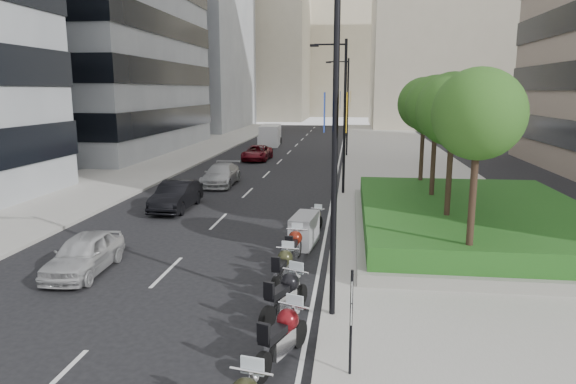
% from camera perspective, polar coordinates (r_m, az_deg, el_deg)
% --- Properties ---
extents(ground, '(160.00, 160.00, 0.00)m').
position_cam_1_polar(ground, '(14.43, -13.17, -14.31)').
color(ground, black).
rests_on(ground, ground).
extents(sidewalk_right, '(10.00, 100.00, 0.15)m').
position_cam_1_polar(sidewalk_right, '(42.82, 12.73, 2.81)').
color(sidewalk_right, '#9E9B93').
rests_on(sidewalk_right, ground).
extents(sidewalk_left, '(8.00, 100.00, 0.15)m').
position_cam_1_polar(sidewalk_left, '(45.77, -14.47, 3.26)').
color(sidewalk_left, '#9E9B93').
rests_on(sidewalk_left, ground).
extents(lane_edge, '(0.12, 100.00, 0.01)m').
position_cam_1_polar(lane_edge, '(42.63, 5.61, 2.90)').
color(lane_edge, silver).
rests_on(lane_edge, ground).
extents(lane_centre, '(0.12, 100.00, 0.01)m').
position_cam_1_polar(lane_centre, '(43.06, -1.33, 3.04)').
color(lane_centre, silver).
rests_on(lane_centre, ground).
extents(building_grey_far, '(22.00, 26.00, 30.00)m').
position_cam_1_polar(building_grey_far, '(87.49, -12.70, 16.79)').
color(building_grey_far, gray).
rests_on(building_grey_far, ground).
extents(building_cream_right, '(28.00, 24.00, 36.00)m').
position_cam_1_polar(building_cream_right, '(94.52, 18.44, 17.89)').
color(building_cream_right, '#B7AD93').
rests_on(building_cream_right, ground).
extents(building_cream_left, '(26.00, 24.00, 34.00)m').
position_cam_1_polar(building_cream_left, '(114.96, -4.58, 16.62)').
color(building_cream_left, '#B7AD93').
rests_on(building_cream_left, ground).
extents(building_cream_centre, '(30.00, 24.00, 38.00)m').
position_cam_1_polar(building_cream_centre, '(132.82, 6.10, 16.73)').
color(building_cream_centre, '#B7AD93').
rests_on(building_cream_centre, ground).
extents(planter, '(10.00, 14.00, 0.40)m').
position_cam_1_polar(planter, '(23.52, 19.84, -3.72)').
color(planter, gray).
rests_on(planter, sidewalk_right).
extents(hedge, '(9.40, 13.40, 0.80)m').
position_cam_1_polar(hedge, '(23.38, 19.94, -2.30)').
color(hedge, '#154A18').
rests_on(hedge, planter).
extents(tree_0, '(2.80, 2.80, 6.30)m').
position_cam_1_polar(tree_0, '(16.62, 20.41, 8.04)').
color(tree_0, '#332319').
rests_on(tree_0, planter).
extents(tree_1, '(2.80, 2.80, 6.30)m').
position_cam_1_polar(tree_1, '(20.53, 17.88, 8.68)').
color(tree_1, '#332319').
rests_on(tree_1, planter).
extents(tree_2, '(2.80, 2.80, 6.30)m').
position_cam_1_polar(tree_2, '(24.47, 16.15, 9.11)').
color(tree_2, '#332319').
rests_on(tree_2, planter).
extents(tree_3, '(2.80, 2.80, 6.30)m').
position_cam_1_polar(tree_3, '(28.43, 14.90, 9.41)').
color(tree_3, '#332319').
rests_on(tree_3, planter).
extents(lamp_post_0, '(2.34, 0.45, 9.00)m').
position_cam_1_polar(lamp_post_0, '(13.23, 4.58, 6.50)').
color(lamp_post_0, black).
rests_on(lamp_post_0, ground).
extents(lamp_post_1, '(2.34, 0.45, 9.00)m').
position_cam_1_polar(lamp_post_1, '(30.19, 6.03, 9.12)').
color(lamp_post_1, black).
rests_on(lamp_post_1, ground).
extents(lamp_post_2, '(2.34, 0.45, 9.00)m').
position_cam_1_polar(lamp_post_2, '(48.18, 6.46, 9.88)').
color(lamp_post_2, black).
rests_on(lamp_post_2, ground).
extents(parking_sign, '(0.06, 0.32, 2.50)m').
position_cam_1_polar(parking_sign, '(11.20, 7.03, -13.63)').
color(parking_sign, black).
rests_on(parking_sign, ground).
extents(motorcycle_1, '(1.10, 2.31, 1.21)m').
position_cam_1_polar(motorcycle_1, '(12.14, -0.62, -15.73)').
color(motorcycle_1, black).
rests_on(motorcycle_1, ground).
extents(motorcycle_2, '(1.16, 2.30, 1.21)m').
position_cam_1_polar(motorcycle_2, '(14.28, -0.29, -11.42)').
color(motorcycle_2, black).
rests_on(motorcycle_2, ground).
extents(motorcycle_3, '(0.76, 2.28, 1.14)m').
position_cam_1_polar(motorcycle_3, '(16.43, -0.55, -8.47)').
color(motorcycle_3, black).
rests_on(motorcycle_3, ground).
extents(motorcycle_4, '(0.78, 2.33, 1.16)m').
position_cam_1_polar(motorcycle_4, '(18.51, 0.66, -6.14)').
color(motorcycle_4, black).
rests_on(motorcycle_4, ground).
extents(motorcycle_5, '(1.10, 2.21, 1.27)m').
position_cam_1_polar(motorcycle_5, '(20.59, 1.82, -4.30)').
color(motorcycle_5, black).
rests_on(motorcycle_5, ground).
extents(motorcycle_6, '(0.79, 1.92, 0.98)m').
position_cam_1_polar(motorcycle_6, '(22.61, 2.93, -3.18)').
color(motorcycle_6, black).
rests_on(motorcycle_6, ground).
extents(car_a, '(1.79, 4.03, 1.35)m').
position_cam_1_polar(car_a, '(18.95, -21.72, -6.38)').
color(car_a, '#B3B4B5').
rests_on(car_a, ground).
extents(car_b, '(1.59, 4.53, 1.49)m').
position_cam_1_polar(car_b, '(27.42, -12.31, -0.39)').
color(car_b, black).
rests_on(car_b, ground).
extents(car_c, '(2.01, 4.83, 1.39)m').
position_cam_1_polar(car_c, '(34.02, -7.47, 1.92)').
color(car_c, '#ABABAD').
rests_on(car_c, ground).
extents(car_d, '(2.31, 4.81, 1.32)m').
position_cam_1_polar(car_d, '(45.99, -3.45, 4.37)').
color(car_d, '#5F0B14').
rests_on(car_d, ground).
extents(delivery_van, '(2.41, 5.56, 2.28)m').
position_cam_1_polar(delivery_van, '(58.19, -2.01, 6.22)').
color(delivery_van, white).
rests_on(delivery_van, ground).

